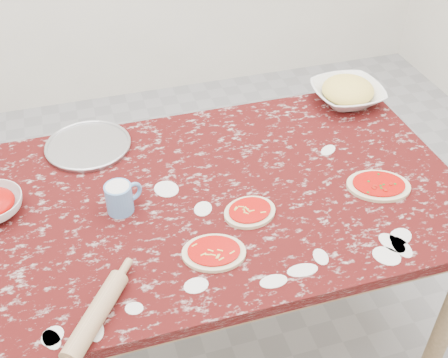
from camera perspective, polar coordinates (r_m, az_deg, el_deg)
The scene contains 9 objects.
ground at distance 2.43m, azimuth 0.00°, elevation -14.71°, with size 4.00×4.00×0.00m, color gray.
worktable at distance 1.93m, azimuth 0.00°, elevation -3.05°, with size 1.60×1.00×0.75m.
pizza_tray at distance 2.12m, azimuth -13.75°, elevation 3.29°, with size 0.31×0.31×0.01m, color #B2B2B7.
cheese_bowl at distance 2.37m, azimuth 12.52°, elevation 8.47°, with size 0.28×0.28×0.07m, color white.
flour_mug at distance 1.80m, azimuth -10.60°, elevation -1.87°, with size 0.12×0.09×0.10m.
pizza_left at distance 1.66m, azimuth -1.04°, elevation -7.54°, with size 0.22×0.19×0.02m.
pizza_mid at distance 1.79m, azimuth 2.66°, elevation -3.38°, with size 0.20×0.17×0.02m.
pizza_right at distance 1.95m, azimuth 15.56°, elevation -0.64°, with size 0.26×0.22×0.02m.
rolling_pin at distance 1.53m, azimuth -13.03°, elevation -13.49°, with size 0.05×0.05×0.27m, color tan.
Camera 1 is at (-0.41, -1.36, 1.97)m, focal length 44.58 mm.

